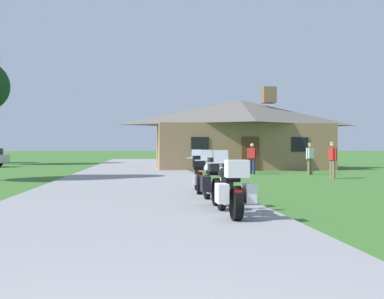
# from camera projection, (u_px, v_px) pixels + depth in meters

# --- Properties ---
(ground_plane) EXTENTS (500.00, 500.00, 0.00)m
(ground_plane) POSITION_uv_depth(u_px,v_px,m) (133.00, 179.00, 21.91)
(ground_plane) COLOR #386628
(asphalt_driveway) EXTENTS (6.40, 80.00, 0.06)m
(asphalt_driveway) POSITION_uv_depth(u_px,v_px,m) (133.00, 181.00, 19.93)
(asphalt_driveway) COLOR gray
(asphalt_driveway) RESTS_ON ground
(motorcycle_black_nearest_to_camera) EXTENTS (0.73, 2.08, 1.30)m
(motorcycle_black_nearest_to_camera) POSITION_uv_depth(u_px,v_px,m) (231.00, 189.00, 9.27)
(motorcycle_black_nearest_to_camera) COLOR black
(motorcycle_black_nearest_to_camera) RESTS_ON asphalt_driveway
(motorcycle_silver_second_in_row) EXTENTS (0.73, 2.08, 1.30)m
(motorcycle_silver_second_in_row) POSITION_uv_depth(u_px,v_px,m) (213.00, 181.00, 11.56)
(motorcycle_silver_second_in_row) COLOR black
(motorcycle_silver_second_in_row) RESTS_ON asphalt_driveway
(motorcycle_silver_farthest_in_row) EXTENTS (0.66, 2.08, 1.30)m
(motorcycle_silver_farthest_in_row) POSITION_uv_depth(u_px,v_px,m) (198.00, 174.00, 14.44)
(motorcycle_silver_farthest_in_row) COLOR black
(motorcycle_silver_farthest_in_row) RESTS_ON asphalt_driveway
(stone_lodge) EXTENTS (12.00, 6.73, 5.64)m
(stone_lodge) POSITION_uv_depth(u_px,v_px,m) (240.00, 133.00, 32.81)
(stone_lodge) COLOR #896B4C
(stone_lodge) RESTS_ON ground
(bystander_red_shirt_near_lodge) EXTENTS (0.50, 0.36, 1.67)m
(bystander_red_shirt_near_lodge) POSITION_uv_depth(u_px,v_px,m) (252.00, 157.00, 25.74)
(bystander_red_shirt_near_lodge) COLOR navy
(bystander_red_shirt_near_lodge) RESTS_ON ground
(bystander_white_shirt_beside_signpost) EXTENTS (0.51, 0.35, 1.69)m
(bystander_white_shirt_beside_signpost) POSITION_uv_depth(u_px,v_px,m) (310.00, 157.00, 25.22)
(bystander_white_shirt_beside_signpost) COLOR #75664C
(bystander_white_shirt_beside_signpost) RESTS_ON ground
(bystander_red_shirt_by_tree) EXTENTS (0.31, 0.53, 1.69)m
(bystander_red_shirt_by_tree) POSITION_uv_depth(u_px,v_px,m) (332.00, 158.00, 21.86)
(bystander_red_shirt_by_tree) COLOR #75664C
(bystander_red_shirt_by_tree) RESTS_ON ground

